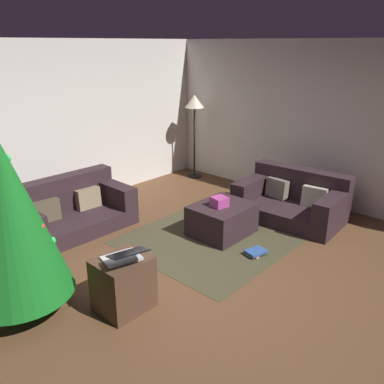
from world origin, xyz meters
name	(u,v)px	position (x,y,z in m)	size (l,w,h in m)	color
ground_plane	(201,278)	(0.00, 0.00, 0.00)	(6.40, 6.40, 0.00)	brown
rear_partition	(47,129)	(0.00, 3.14, 1.30)	(6.40, 0.12, 2.60)	silver
corner_partition	(333,126)	(3.14, 0.00, 1.30)	(0.12, 6.40, 2.60)	silver
couch_left	(69,211)	(-0.28, 2.25, 0.29)	(1.67, 0.91, 0.74)	#2D1E23
couch_right	(293,200)	(2.25, 0.11, 0.27)	(1.06, 1.59, 0.72)	#2D1E23
ottoman	(222,219)	(1.07, 0.55, 0.22)	(0.82, 0.69, 0.43)	#2D1E23
gift_box	(220,202)	(1.01, 0.55, 0.50)	(0.20, 0.19, 0.13)	#B23F8C
tv_remote	(217,200)	(1.15, 0.71, 0.44)	(0.05, 0.16, 0.02)	black
christmas_tree	(8,218)	(-1.65, 0.95, 1.01)	(1.06, 1.06, 1.91)	brown
side_table	(123,284)	(-0.94, 0.22, 0.28)	(0.52, 0.44, 0.56)	#4C3323
laptop	(124,256)	(-0.96, 0.16, 0.62)	(0.45, 0.50, 0.19)	silver
book_stack	(256,252)	(0.88, -0.16, 0.04)	(0.29, 0.24, 0.07)	beige
corner_lamp	(194,108)	(2.75, 2.57, 1.37)	(0.36, 0.36, 1.62)	black
area_rug	(221,233)	(1.07, 0.55, 0.00)	(2.60, 2.00, 0.01)	#403C27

